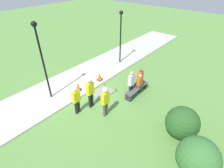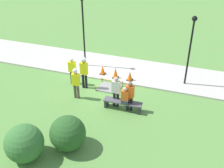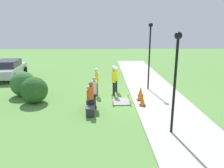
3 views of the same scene
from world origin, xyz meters
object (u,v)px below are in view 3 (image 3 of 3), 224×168
(traffic_cone_sidewalk_edge, at_px, (141,91))
(worker_assistant, at_px, (97,79))
(bystander_in_orange_shirt, at_px, (91,96))
(bystander_in_gray_shirt, at_px, (94,91))
(traffic_cone_near_patch, at_px, (143,100))
(lamppost_near, at_px, (150,47))
(worker_supervisor, at_px, (114,78))
(parked_car_silver, at_px, (8,69))
(traffic_cone_far_patch, at_px, (140,95))
(lamppost_far, at_px, (176,69))
(park_bench, at_px, (91,104))
(worker_trainee, at_px, (116,77))
(person_seated_on_bench, at_px, (90,96))

(traffic_cone_sidewalk_edge, bearing_deg, worker_assistant, 80.17)
(bystander_in_orange_shirt, distance_m, bystander_in_gray_shirt, 0.74)
(traffic_cone_near_patch, distance_m, lamppost_near, 4.15)
(worker_supervisor, relative_size, parked_car_silver, 0.38)
(traffic_cone_far_patch, height_order, bystander_in_gray_shirt, bystander_in_gray_shirt)
(worker_supervisor, relative_size, lamppost_near, 0.43)
(traffic_cone_near_patch, height_order, bystander_in_orange_shirt, bystander_in_orange_shirt)
(lamppost_near, bearing_deg, worker_supervisor, 112.60)
(worker_supervisor, height_order, bystander_in_orange_shirt, worker_supervisor)
(worker_supervisor, bearing_deg, lamppost_far, -158.46)
(lamppost_far, bearing_deg, park_bench, 51.52)
(parked_car_silver, bearing_deg, bystander_in_gray_shirt, -139.51)
(worker_assistant, height_order, lamppost_near, lamppost_near)
(traffic_cone_near_patch, relative_size, worker_supervisor, 0.31)
(worker_trainee, relative_size, bystander_in_orange_shirt, 1.04)
(traffic_cone_near_patch, height_order, worker_supervisor, worker_supervisor)
(person_seated_on_bench, height_order, worker_assistant, worker_assistant)
(park_bench, height_order, lamppost_near, lamppost_near)
(worker_trainee, bearing_deg, parked_car_silver, 64.38)
(bystander_in_orange_shirt, bearing_deg, lamppost_far, -125.20)
(traffic_cone_near_patch, xyz_separation_m, worker_supervisor, (2.19, 1.44, 0.75))
(lamppost_far, xyz_separation_m, parked_car_silver, (10.25, 10.64, -1.86))
(person_seated_on_bench, xyz_separation_m, bystander_in_orange_shirt, (-0.20, -0.09, 0.08))
(bystander_in_gray_shirt, bearing_deg, worker_supervisor, -26.95)
(worker_supervisor, relative_size, bystander_in_orange_shirt, 1.16)
(traffic_cone_near_patch, bearing_deg, person_seated_on_bench, 100.66)
(traffic_cone_far_patch, height_order, worker_supervisor, worker_supervisor)
(lamppost_far, bearing_deg, traffic_cone_far_patch, 9.20)
(traffic_cone_far_patch, xyz_separation_m, lamppost_far, (-3.91, -0.63, 2.23))
(worker_assistant, distance_m, bystander_in_gray_shirt, 2.19)
(park_bench, distance_m, lamppost_near, 5.69)
(person_seated_on_bench, bearing_deg, lamppost_far, -126.71)
(worker_trainee, distance_m, lamppost_near, 2.89)
(traffic_cone_sidewalk_edge, height_order, lamppost_far, lamppost_far)
(worker_trainee, relative_size, bystander_in_gray_shirt, 0.99)
(traffic_cone_far_patch, height_order, lamppost_near, lamppost_near)
(worker_supervisor, xyz_separation_m, lamppost_near, (0.98, -2.36, 1.76))
(bystander_in_orange_shirt, bearing_deg, traffic_cone_far_patch, -59.27)
(worker_supervisor, distance_m, bystander_in_orange_shirt, 3.17)
(traffic_cone_near_patch, distance_m, traffic_cone_sidewalk_edge, 1.74)
(worker_trainee, height_order, lamppost_far, lamppost_far)
(worker_trainee, xyz_separation_m, bystander_in_gray_shirt, (-2.98, 1.30, -0.03))
(traffic_cone_sidewalk_edge, height_order, worker_trainee, worker_trainee)
(traffic_cone_sidewalk_edge, bearing_deg, traffic_cone_far_patch, 168.13)
(traffic_cone_far_patch, distance_m, lamppost_near, 3.50)
(traffic_cone_sidewalk_edge, xyz_separation_m, parked_car_silver, (5.47, 10.19, 0.42))
(traffic_cone_near_patch, height_order, park_bench, traffic_cone_near_patch)
(person_seated_on_bench, distance_m, worker_assistant, 2.74)
(traffic_cone_near_patch, bearing_deg, traffic_cone_sidewalk_edge, -5.94)
(traffic_cone_sidewalk_edge, distance_m, bystander_in_orange_shirt, 3.79)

